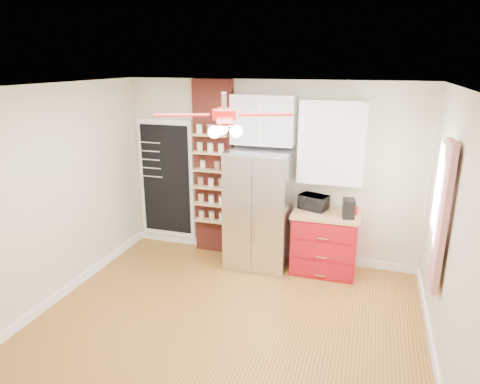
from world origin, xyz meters
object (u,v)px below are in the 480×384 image
(toaster_oven, at_px, (313,202))
(canister_left, at_px, (348,214))
(pantry_jar_oats, at_px, (203,165))
(fridge, at_px, (259,209))
(ceiling_fan, at_px, (224,115))
(red_cabinet, at_px, (325,242))
(coffee_maker, at_px, (349,208))

(toaster_oven, bearing_deg, canister_left, -6.11)
(canister_left, relative_size, pantry_jar_oats, 1.07)
(fridge, bearing_deg, toaster_oven, 11.51)
(ceiling_fan, relative_size, pantry_jar_oats, 11.42)
(red_cabinet, height_order, toaster_oven, toaster_oven)
(red_cabinet, xyz_separation_m, toaster_oven, (-0.20, 0.11, 0.55))
(coffee_maker, bearing_deg, canister_left, -96.27)
(red_cabinet, relative_size, coffee_maker, 3.58)
(toaster_oven, bearing_deg, coffee_maker, -1.92)
(red_cabinet, relative_size, pantry_jar_oats, 7.67)
(fridge, distance_m, toaster_oven, 0.79)
(pantry_jar_oats, bearing_deg, coffee_maker, -5.76)
(fridge, distance_m, coffee_maker, 1.28)
(ceiling_fan, distance_m, pantry_jar_oats, 2.29)
(fridge, relative_size, coffee_maker, 6.67)
(coffee_maker, bearing_deg, fridge, 169.28)
(fridge, xyz_separation_m, coffee_maker, (1.27, -0.05, 0.16))
(red_cabinet, bearing_deg, fridge, -177.05)
(fridge, relative_size, toaster_oven, 4.53)
(fridge, distance_m, red_cabinet, 1.06)
(fridge, relative_size, canister_left, 13.29)
(red_cabinet, relative_size, ceiling_fan, 0.67)
(red_cabinet, distance_m, ceiling_fan, 2.75)
(red_cabinet, bearing_deg, ceiling_fan, -118.71)
(coffee_maker, distance_m, pantry_jar_oats, 2.26)
(red_cabinet, bearing_deg, pantry_jar_oats, 176.18)
(coffee_maker, height_order, canister_left, coffee_maker)
(red_cabinet, height_order, ceiling_fan, ceiling_fan)
(fridge, height_order, ceiling_fan, ceiling_fan)
(ceiling_fan, distance_m, coffee_maker, 2.44)
(red_cabinet, xyz_separation_m, coffee_maker, (0.30, -0.10, 0.58))
(fridge, bearing_deg, pantry_jar_oats, 169.30)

